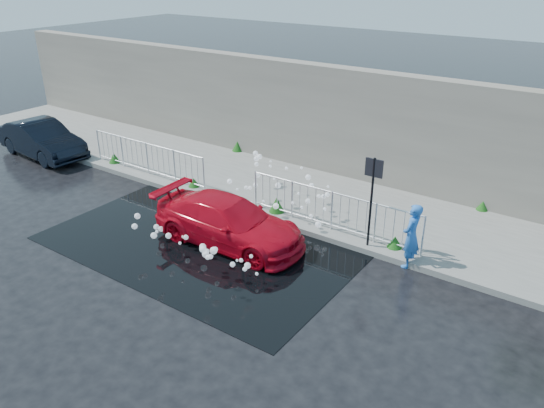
{
  "coord_description": "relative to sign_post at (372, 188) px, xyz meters",
  "views": [
    {
      "loc": [
        8.94,
        -7.89,
        6.77
      ],
      "look_at": [
        1.84,
        2.25,
        1.0
      ],
      "focal_mm": 35.0,
      "sensor_mm": 36.0,
      "label": 1
    }
  ],
  "objects": [
    {
      "name": "ground",
      "position": [
        -4.2,
        -3.1,
        -1.72
      ],
      "size": [
        90.0,
        90.0,
        0.0
      ],
      "primitive_type": "plane",
      "color": "black",
      "rests_on": "ground"
    },
    {
      "name": "pavement",
      "position": [
        -4.2,
        1.9,
        -1.65
      ],
      "size": [
        30.0,
        4.0,
        0.15
      ],
      "primitive_type": "cube",
      "color": "slate",
      "rests_on": "ground"
    },
    {
      "name": "curb",
      "position": [
        -4.2,
        -0.1,
        -1.64
      ],
      "size": [
        30.0,
        0.25,
        0.16
      ],
      "primitive_type": "cube",
      "color": "slate",
      "rests_on": "ground"
    },
    {
      "name": "retaining_wall",
      "position": [
        -4.2,
        4.1,
        0.18
      ],
      "size": [
        30.0,
        0.6,
        3.5
      ],
      "primitive_type": "cube",
      "color": "#6D665C",
      "rests_on": "pavement"
    },
    {
      "name": "puddle",
      "position": [
        -3.7,
        -2.1,
        -1.72
      ],
      "size": [
        8.0,
        5.0,
        0.01
      ],
      "primitive_type": "cube",
      "color": "black",
      "rests_on": "ground"
    },
    {
      "name": "sign_post",
      "position": [
        0.0,
        0.0,
        0.0
      ],
      "size": [
        0.45,
        0.06,
        2.5
      ],
      "color": "black",
      "rests_on": "ground"
    },
    {
      "name": "railing_left",
      "position": [
        -8.2,
        0.25,
        -0.99
      ],
      "size": [
        5.05,
        0.05,
        1.1
      ],
      "color": "silver",
      "rests_on": "pavement"
    },
    {
      "name": "railing_right",
      "position": [
        -1.2,
        0.25,
        -0.99
      ],
      "size": [
        5.05,
        0.05,
        1.1
      ],
      "color": "silver",
      "rests_on": "pavement"
    },
    {
      "name": "weeds",
      "position": [
        -4.48,
        1.36,
        -1.39
      ],
      "size": [
        12.17,
        3.93,
        0.44
      ],
      "color": "#174412",
      "rests_on": "pavement"
    },
    {
      "name": "water_spray",
      "position": [
        -3.15,
        -0.88,
        -1.03
      ],
      "size": [
        3.6,
        5.67,
        1.11
      ],
      "color": "white",
      "rests_on": "ground"
    },
    {
      "name": "red_car",
      "position": [
        -3.13,
        -1.68,
        -1.12
      ],
      "size": [
        4.22,
        1.85,
        1.21
      ],
      "primitive_type": "imported",
      "rotation": [
        0.0,
        0.0,
        1.61
      ],
      "color": "#BB0718",
      "rests_on": "ground"
    },
    {
      "name": "dark_car",
      "position": [
        -13.01,
        -0.5,
        -1.06
      ],
      "size": [
        4.11,
        1.68,
        1.32
      ],
      "primitive_type": "imported",
      "rotation": [
        0.0,
        0.0,
        1.5
      ],
      "color": "black",
      "rests_on": "ground"
    },
    {
      "name": "person",
      "position": [
        1.13,
        -0.1,
        -0.91
      ],
      "size": [
        0.42,
        0.61,
        1.62
      ],
      "primitive_type": "imported",
      "rotation": [
        0.0,
        0.0,
        -1.62
      ],
      "color": "blue",
      "rests_on": "ground"
    }
  ]
}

